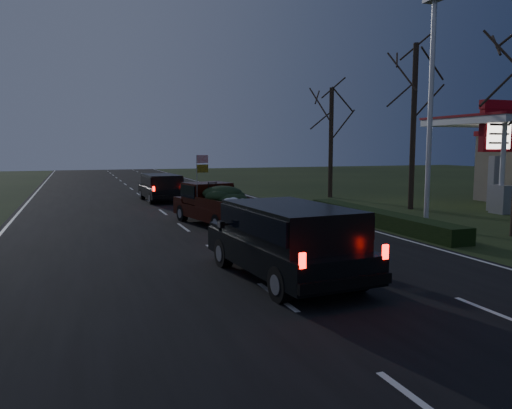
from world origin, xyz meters
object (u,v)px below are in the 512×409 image
object	(u,v)px
pickup_truck	(216,202)
rear_suv	(288,234)
lead_suv	(161,185)
gas_price_pylon	(496,137)
light_pole	(431,91)

from	to	relation	value
pickup_truck	rear_suv	bearing A→B (deg)	-105.49
lead_suv	rear_suv	xyz separation A→B (m)	(0.04, -18.87, 0.14)
rear_suv	lead_suv	bearing A→B (deg)	85.63
rear_suv	pickup_truck	bearing A→B (deg)	81.23
gas_price_pylon	lead_suv	bearing A→B (deg)	146.43
light_pole	lead_suv	world-z (taller)	light_pole
light_pole	rear_suv	distance (m)	11.31
lead_suv	rear_suv	world-z (taller)	rear_suv
lead_suv	gas_price_pylon	bearing A→B (deg)	-36.41
pickup_truck	rear_suv	distance (m)	9.01
light_pole	pickup_truck	distance (m)	9.77
gas_price_pylon	pickup_truck	distance (m)	14.81
pickup_truck	rear_suv	world-z (taller)	pickup_truck
light_pole	rear_suv	bearing A→B (deg)	-146.55
gas_price_pylon	lead_suv	world-z (taller)	gas_price_pylon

